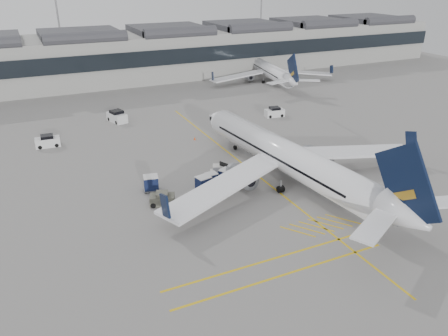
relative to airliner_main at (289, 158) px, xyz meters
name	(u,v)px	position (x,y,z in m)	size (l,w,h in m)	color
ground	(210,215)	(-12.66, -3.67, -3.30)	(220.00, 220.00, 0.00)	gray
terminal	(91,57)	(-12.66, 68.25, 2.84)	(200.00, 20.45, 12.40)	#9E9E99
light_masts	(71,16)	(-14.33, 82.33, 11.20)	(113.00, 0.60, 25.45)	slate
apron_markings	(247,167)	(-2.66, 6.33, -3.29)	(0.25, 60.00, 0.01)	gold
airliner_main	(289,158)	(0.00, 0.00, 0.00)	(38.45, 42.18, 11.22)	white
airliner_far	(270,71)	(27.08, 50.46, -0.61)	(30.99, 34.14, 9.15)	white
belt_loader	(224,172)	(-6.80, 5.07, -2.73)	(4.87, 3.20, 1.95)	silver
baggage_cart_a	(203,183)	(-10.92, 2.35, -2.29)	(2.07, 1.84, 1.88)	gray
baggage_cart_b	(226,175)	(-7.34, 3.38, -2.36)	(2.11, 1.99, 1.75)	gray
baggage_cart_c	(212,178)	(-9.32, 3.47, -2.45)	(1.60, 1.36, 1.58)	gray
baggage_cart_d	(151,183)	(-16.83, 5.07, -2.23)	(2.17, 1.91, 1.99)	gray
ramp_agent_a	(243,172)	(-4.79, 3.50, -2.46)	(0.61, 0.40, 1.68)	orange
ramp_agent_b	(213,186)	(-10.05, 1.26, -2.39)	(0.88, 0.68, 1.80)	#FF5E0D
pushback_tug	(162,199)	(-16.68, 1.05, -2.59)	(3.27, 2.62, 1.59)	#545447
safety_cone_nose	(195,138)	(-5.23, 19.61, -3.06)	(0.35, 0.35, 0.48)	#F24C0A
safety_cone_engine	(293,165)	(3.22, 3.60, -3.05)	(0.36, 0.36, 0.50)	#F24C0A
service_van_left	(48,141)	(-27.08, 26.65, -2.46)	(3.74, 2.03, 1.87)	silver
service_van_mid	(117,117)	(-14.51, 34.43, -2.34)	(3.17, 4.56, 2.13)	silver
service_van_right	(275,112)	(13.08, 24.92, -2.48)	(3.76, 2.23, 1.83)	silver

